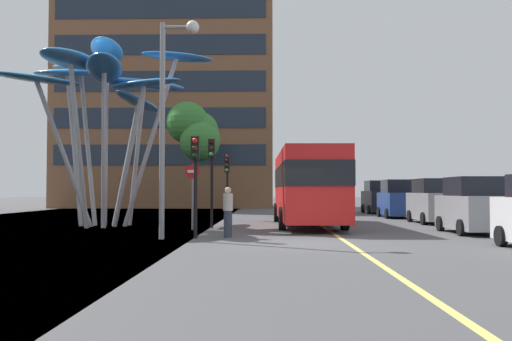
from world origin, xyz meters
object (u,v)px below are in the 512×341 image
Objects in this scene: traffic_light_kerb_near at (195,165)px; traffic_light_kerb_far at (212,164)px; street_lamp at (171,100)px; car_far_side at (379,198)px; car_parked_far at (434,202)px; car_parked_mid at (474,207)px; car_side_street at (399,200)px; no_entry_sign at (193,186)px; leaf_sculpture at (106,82)px; traffic_light_opposite at (227,171)px; traffic_light_island_mid at (227,175)px; pedestrian at (228,212)px; red_bus at (307,183)px.

traffic_light_kerb_near is 0.90× the size of traffic_light_kerb_far.
car_far_side is at bearing 62.67° from street_lamp.
traffic_light_kerb_far reaches higher than car_parked_far.
car_parked_mid is at bearing -90.34° from car_far_side.
traffic_light_kerb_far is 0.91× the size of car_parked_far.
car_side_street reaches higher than car_parked_far.
traffic_light_kerb_far is 1.63m from no_entry_sign.
car_parked_far is at bearing -85.43° from car_side_street.
traffic_light_kerb_near is at bearing -124.81° from car_side_street.
car_far_side is (15.35, 14.94, -5.49)m from leaf_sculpture.
street_lamp is (-0.83, -5.55, 1.91)m from traffic_light_kerb_far.
traffic_light_kerb_far is 0.96× the size of car_parked_mid.
traffic_light_kerb_far is 12.27m from traffic_light_opposite.
traffic_light_kerb_near is 11.81m from traffic_light_island_mid.
car_parked_far is 12.88m from pedestrian.
traffic_light_island_mid is 0.80× the size of car_parked_far.
traffic_light_kerb_near is at bearing -91.10° from traffic_light_island_mid.
traffic_light_kerb_near is at bearing -89.41° from traffic_light_opposite.
traffic_light_opposite is at bearing 88.00° from no_entry_sign.
car_parked_far reaches higher than car_parked_mid.
traffic_light_island_mid is at bearing 88.90° from traffic_light_kerb_near.
street_lamp reaches higher than traffic_light_island_mid.
leaf_sculpture is at bearing -135.77° from car_far_side.
red_bus is 7.63m from car_parked_mid.
car_far_side is (10.57, 3.85, -1.79)m from traffic_light_opposite.
traffic_light_kerb_near is at bearing -157.91° from pedestrian.
no_entry_sign is at bearing -156.73° from car_parked_far.
car_side_street is at bearing 94.57° from car_parked_far.
traffic_light_kerb_far is at bearing 58.73° from no_entry_sign.
traffic_light_kerb_far reaches higher than red_bus.
car_parked_far is at bearing 38.99° from street_lamp.
leaf_sculpture is 16.70m from car_parked_mid.
leaf_sculpture is 2.78× the size of traffic_light_island_mid.
leaf_sculpture reaches higher than traffic_light_island_mid.
traffic_light_kerb_far is at bearing 89.69° from traffic_light_kerb_near.
traffic_light_opposite is 11.39m from car_far_side.
car_parked_far is (10.69, 9.02, -1.47)m from traffic_light_kerb_near.
car_far_side is 20.47m from no_entry_sign.
car_parked_far is at bearing 41.77° from pedestrian.
car_far_side is (0.15, 6.64, 0.03)m from car_side_street.
pedestrian is (1.06, -4.82, -1.91)m from traffic_light_kerb_far.
no_entry_sign reaches higher than car_side_street.
car_parked_far is at bearing 16.79° from red_bus.
car_parked_mid is (10.05, -9.33, -1.46)m from traffic_light_island_mid.
traffic_light_island_mid is 13.79m from car_parked_mid.
traffic_light_island_mid is at bearing 88.27° from traffic_light_kerb_far.
street_lamp reaches higher than traffic_light_kerb_near.
red_bus reaches higher than no_entry_sign.
traffic_light_kerb_far is (-4.24, -1.82, 0.82)m from red_bus.
car_side_street is 0.52× the size of street_lamp.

